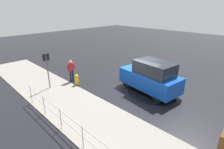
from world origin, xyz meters
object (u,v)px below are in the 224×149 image
object	(u,v)px
moving_hatchback	(151,77)
fire_hydrant	(77,80)
sign_post	(47,66)
pedestrian	(71,69)

from	to	relation	value
moving_hatchback	fire_hydrant	xyz separation A→B (m)	(4.15, 2.73, -0.63)
moving_hatchback	fire_hydrant	bearing A→B (deg)	33.36
sign_post	moving_hatchback	bearing A→B (deg)	-139.63
moving_hatchback	pedestrian	xyz separation A→B (m)	(4.95, 2.62, -0.07)
fire_hydrant	sign_post	world-z (taller)	sign_post
pedestrian	sign_post	xyz separation A→B (m)	(0.11, 1.67, 0.62)
pedestrian	sign_post	bearing A→B (deg)	86.36
moving_hatchback	pedestrian	size ratio (longest dim) A/B	2.52
fire_hydrant	pedestrian	size ratio (longest dim) A/B	0.50
fire_hydrant	moving_hatchback	bearing A→B (deg)	-146.64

